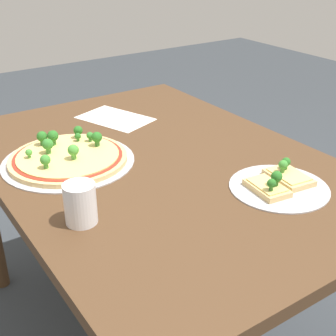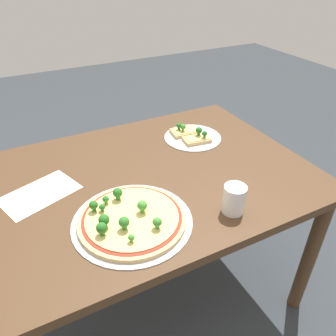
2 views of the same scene
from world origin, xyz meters
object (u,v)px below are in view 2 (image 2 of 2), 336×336
drinking_cup (234,199)px  pizza_tray_slice (191,135)px  pizza_tray_whole (131,219)px  dining_table (145,192)px

drinking_cup → pizza_tray_slice: bearing=-105.2°
pizza_tray_whole → pizza_tray_slice: bearing=-138.8°
dining_table → pizza_tray_whole: size_ratio=3.33×
dining_table → drinking_cup: drinking_cup is taller
pizza_tray_whole → pizza_tray_slice: pizza_tray_whole is taller
pizza_tray_slice → dining_table: bearing=29.3°
pizza_tray_whole → drinking_cup: (-0.33, 0.11, 0.04)m
pizza_tray_whole → pizza_tray_slice: (-0.47, -0.41, -0.00)m
pizza_tray_whole → drinking_cup: drinking_cup is taller
dining_table → pizza_tray_slice: 0.39m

